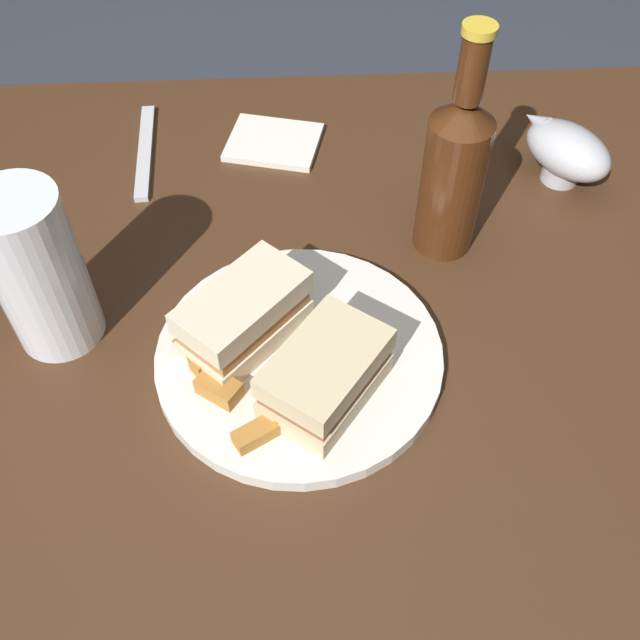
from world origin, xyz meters
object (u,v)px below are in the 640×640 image
(sandwich_half_left, at_px, (244,316))
(sandwich_half_right, at_px, (325,375))
(fork, at_px, (145,151))
(plate, at_px, (299,356))
(cider_bottle, at_px, (454,170))
(gravy_boat, at_px, (567,150))
(napkin, at_px, (274,142))
(pint_glass, at_px, (43,277))

(sandwich_half_left, xyz_separation_m, sandwich_half_right, (0.07, -0.07, -0.00))
(sandwich_half_right, relative_size, fork, 0.74)
(plate, relative_size, cider_bottle, 1.08)
(gravy_boat, bearing_deg, napkin, 166.47)
(gravy_boat, xyz_separation_m, fork, (-0.49, 0.07, -0.04))
(cider_bottle, bearing_deg, pint_glass, -165.70)
(sandwich_half_right, distance_m, napkin, 0.39)
(plate, xyz_separation_m, pint_glass, (-0.23, 0.05, 0.06))
(pint_glass, height_order, cider_bottle, cider_bottle)
(pint_glass, height_order, gravy_boat, pint_glass)
(sandwich_half_left, xyz_separation_m, cider_bottle, (0.21, 0.14, 0.05))
(gravy_boat, xyz_separation_m, napkin, (-0.34, 0.08, -0.04))
(pint_glass, bearing_deg, napkin, 53.02)
(sandwich_half_right, relative_size, gravy_boat, 1.04)
(sandwich_half_left, height_order, cider_bottle, cider_bottle)
(sandwich_half_right, bearing_deg, pint_glass, 157.90)
(plate, distance_m, napkin, 0.33)
(sandwich_half_right, bearing_deg, sandwich_half_left, 136.71)
(pint_glass, xyz_separation_m, gravy_boat, (0.55, 0.20, -0.03))
(gravy_boat, bearing_deg, pint_glass, -160.06)
(fork, bearing_deg, pint_glass, -13.94)
(sandwich_half_left, distance_m, napkin, 0.32)
(sandwich_half_left, bearing_deg, napkin, 84.84)
(cider_bottle, bearing_deg, plate, -136.11)
(plate, relative_size, sandwich_half_right, 2.02)
(gravy_boat, bearing_deg, cider_bottle, -147.56)
(plate, relative_size, pint_glass, 1.61)
(cider_bottle, bearing_deg, sandwich_half_left, -147.14)
(sandwich_half_left, relative_size, cider_bottle, 0.53)
(sandwich_half_right, height_order, cider_bottle, cider_bottle)
(napkin, bearing_deg, plate, -86.43)
(sandwich_half_left, bearing_deg, fork, 112.92)
(napkin, bearing_deg, cider_bottle, -44.67)
(plate, height_order, cider_bottle, cider_bottle)
(sandwich_half_right, distance_m, cider_bottle, 0.25)
(sandwich_half_right, bearing_deg, napkin, 96.37)
(cider_bottle, bearing_deg, napkin, 135.33)
(gravy_boat, distance_m, napkin, 0.35)
(sandwich_half_left, height_order, napkin, sandwich_half_left)
(gravy_boat, bearing_deg, plate, -141.28)
(napkin, bearing_deg, pint_glass, -126.98)
(pint_glass, bearing_deg, gravy_boat, 19.94)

